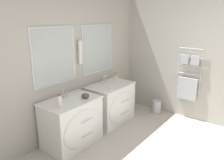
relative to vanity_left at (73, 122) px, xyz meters
name	(u,v)px	position (x,y,z in m)	size (l,w,h in m)	color
wall_back	(56,63)	(0.04, 0.39, 0.92)	(5.81, 0.15, 2.60)	#B2ADA3
wall_right	(182,54)	(2.16, -0.88, 0.90)	(0.13, 4.38, 2.60)	#B2ADA3
vanity_left	(73,122)	(0.00, 0.00, 0.00)	(0.92, 0.66, 0.77)	white
vanity_right	(112,103)	(1.02, 0.00, 0.00)	(0.92, 0.66, 0.77)	white
faucet_left	(64,93)	(0.00, 0.18, 0.46)	(0.17, 0.11, 0.17)	silver
faucet_right	(105,79)	(1.02, 0.18, 0.46)	(0.17, 0.11, 0.17)	silver
toiletry_bottle	(59,101)	(-0.29, -0.06, 0.47)	(0.07, 0.07, 0.20)	silver
amenity_bowl	(85,96)	(0.21, -0.09, 0.42)	(0.13, 0.13, 0.08)	#4C4742
flower_vase	(116,76)	(1.32, 0.12, 0.47)	(0.05, 0.05, 0.22)	silver
soap_dish	(111,88)	(0.80, -0.14, 0.39)	(0.11, 0.08, 0.04)	white
waste_bin	(157,107)	(1.91, -0.53, -0.24)	(0.19, 0.19, 0.29)	#B7B7BC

